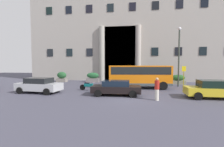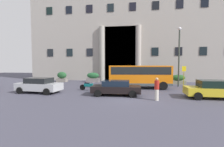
{
  "view_description": "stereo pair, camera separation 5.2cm",
  "coord_description": "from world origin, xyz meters",
  "px_view_note": "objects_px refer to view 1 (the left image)",
  "views": [
    {
      "loc": [
        0.85,
        -13.68,
        2.84
      ],
      "look_at": [
        -1.97,
        4.75,
        1.7
      ],
      "focal_mm": 26.77,
      "sensor_mm": 36.0,
      "label": 1
    },
    {
      "loc": [
        0.9,
        -13.67,
        2.84
      ],
      "look_at": [
        -1.97,
        4.75,
        1.7
      ],
      "focal_mm": 26.77,
      "sensor_mm": 36.0,
      "label": 2
    }
  ],
  "objects_px": {
    "scooter_by_planter": "(88,86)",
    "lamppost_plaza_centre": "(179,52)",
    "hedge_planter_far_west": "(152,79)",
    "orange_minibus": "(140,75)",
    "hedge_planter_west": "(93,78)",
    "hedge_planter_east": "(127,79)",
    "parked_hatchback_near": "(116,88)",
    "bus_stop_sign": "(184,74)",
    "parked_compact_extra": "(39,85)",
    "hedge_planter_far_east": "(62,77)",
    "hedge_planter_entrance_left": "(178,80)",
    "pedestrian_man_crossing": "(157,89)",
    "parked_estate_mid": "(215,89)"
  },
  "relations": [
    {
      "from": "lamppost_plaza_centre",
      "to": "bus_stop_sign",
      "type": "bearing_deg",
      "value": -61.03
    },
    {
      "from": "orange_minibus",
      "to": "hedge_planter_west",
      "type": "bearing_deg",
      "value": 138.03
    },
    {
      "from": "hedge_planter_entrance_left",
      "to": "scooter_by_planter",
      "type": "distance_m",
      "value": 12.77
    },
    {
      "from": "parked_compact_extra",
      "to": "hedge_planter_west",
      "type": "bearing_deg",
      "value": 78.44
    },
    {
      "from": "hedge_planter_far_east",
      "to": "hedge_planter_far_west",
      "type": "relative_size",
      "value": 0.74
    },
    {
      "from": "scooter_by_planter",
      "to": "hedge_planter_east",
      "type": "bearing_deg",
      "value": 75.18
    },
    {
      "from": "hedge_planter_west",
      "to": "lamppost_plaza_centre",
      "type": "distance_m",
      "value": 12.41
    },
    {
      "from": "bus_stop_sign",
      "to": "pedestrian_man_crossing",
      "type": "distance_m",
      "value": 8.55
    },
    {
      "from": "hedge_planter_west",
      "to": "parked_estate_mid",
      "type": "bearing_deg",
      "value": -37.12
    },
    {
      "from": "parked_compact_extra",
      "to": "scooter_by_planter",
      "type": "bearing_deg",
      "value": 30.44
    },
    {
      "from": "lamppost_plaza_centre",
      "to": "hedge_planter_far_west",
      "type": "bearing_deg",
      "value": 132.48
    },
    {
      "from": "hedge_planter_east",
      "to": "lamppost_plaza_centre",
      "type": "xyz_separation_m",
      "value": [
        6.52,
        -2.73,
        3.57
      ]
    },
    {
      "from": "hedge_planter_far_west",
      "to": "parked_hatchback_near",
      "type": "bearing_deg",
      "value": -112.1
    },
    {
      "from": "parked_compact_extra",
      "to": "hedge_planter_far_west",
      "type": "bearing_deg",
      "value": 44.89
    },
    {
      "from": "hedge_planter_east",
      "to": "parked_hatchback_near",
      "type": "height_order",
      "value": "hedge_planter_east"
    },
    {
      "from": "hedge_planter_east",
      "to": "hedge_planter_west",
      "type": "relative_size",
      "value": 0.89
    },
    {
      "from": "hedge_planter_far_east",
      "to": "scooter_by_planter",
      "type": "height_order",
      "value": "hedge_planter_far_east"
    },
    {
      "from": "hedge_planter_far_east",
      "to": "lamppost_plaza_centre",
      "type": "xyz_separation_m",
      "value": [
        16.42,
        -2.67,
        3.47
      ]
    },
    {
      "from": "parked_hatchback_near",
      "to": "bus_stop_sign",
      "type": "bearing_deg",
      "value": 37.4
    },
    {
      "from": "parked_estate_mid",
      "to": "hedge_planter_west",
      "type": "bearing_deg",
      "value": 143.97
    },
    {
      "from": "bus_stop_sign",
      "to": "lamppost_plaza_centre",
      "type": "distance_m",
      "value": 2.8
    },
    {
      "from": "hedge_planter_far_east",
      "to": "scooter_by_planter",
      "type": "bearing_deg",
      "value": -48.72
    },
    {
      "from": "parked_compact_extra",
      "to": "lamppost_plaza_centre",
      "type": "relative_size",
      "value": 0.6
    },
    {
      "from": "hedge_planter_east",
      "to": "parked_hatchback_near",
      "type": "distance_m",
      "value": 9.46
    },
    {
      "from": "orange_minibus",
      "to": "hedge_planter_far_east",
      "type": "xyz_separation_m",
      "value": [
        -11.7,
        4.83,
        -0.81
      ]
    },
    {
      "from": "parked_estate_mid",
      "to": "scooter_by_planter",
      "type": "height_order",
      "value": "parked_estate_mid"
    },
    {
      "from": "bus_stop_sign",
      "to": "hedge_planter_far_west",
      "type": "bearing_deg",
      "value": 130.18
    },
    {
      "from": "hedge_planter_far_east",
      "to": "pedestrian_man_crossing",
      "type": "height_order",
      "value": "pedestrian_man_crossing"
    },
    {
      "from": "bus_stop_sign",
      "to": "lamppost_plaza_centre",
      "type": "height_order",
      "value": "lamppost_plaza_centre"
    },
    {
      "from": "hedge_planter_entrance_left",
      "to": "parked_hatchback_near",
      "type": "relative_size",
      "value": 0.44
    },
    {
      "from": "hedge_planter_far_west",
      "to": "lamppost_plaza_centre",
      "type": "bearing_deg",
      "value": -47.52
    },
    {
      "from": "hedge_planter_far_east",
      "to": "lamppost_plaza_centre",
      "type": "relative_size",
      "value": 0.21
    },
    {
      "from": "parked_hatchback_near",
      "to": "pedestrian_man_crossing",
      "type": "xyz_separation_m",
      "value": [
        3.34,
        -1.62,
        0.2
      ]
    },
    {
      "from": "orange_minibus",
      "to": "scooter_by_planter",
      "type": "distance_m",
      "value": 5.96
    },
    {
      "from": "hedge_planter_far_west",
      "to": "pedestrian_man_crossing",
      "type": "bearing_deg",
      "value": -93.25
    },
    {
      "from": "lamppost_plaza_centre",
      "to": "hedge_planter_entrance_left",
      "type": "bearing_deg",
      "value": 77.94
    },
    {
      "from": "parked_hatchback_near",
      "to": "scooter_by_planter",
      "type": "height_order",
      "value": "parked_hatchback_near"
    },
    {
      "from": "parked_hatchback_near",
      "to": "hedge_planter_east",
      "type": "bearing_deg",
      "value": 86.08
    },
    {
      "from": "scooter_by_planter",
      "to": "lamppost_plaza_centre",
      "type": "height_order",
      "value": "lamppost_plaza_centre"
    },
    {
      "from": "orange_minibus",
      "to": "hedge_planter_far_east",
      "type": "relative_size",
      "value": 4.54
    },
    {
      "from": "scooter_by_planter",
      "to": "parked_compact_extra",
      "type": "bearing_deg",
      "value": -143.17
    },
    {
      "from": "hedge_planter_west",
      "to": "lamppost_plaza_centre",
      "type": "bearing_deg",
      "value": -13.69
    },
    {
      "from": "hedge_planter_far_west",
      "to": "scooter_by_planter",
      "type": "height_order",
      "value": "hedge_planter_far_west"
    },
    {
      "from": "lamppost_plaza_centre",
      "to": "parked_hatchback_near",
      "type": "bearing_deg",
      "value": -135.39
    },
    {
      "from": "scooter_by_planter",
      "to": "hedge_planter_entrance_left",
      "type": "bearing_deg",
      "value": 44.87
    },
    {
      "from": "parked_hatchback_near",
      "to": "pedestrian_man_crossing",
      "type": "height_order",
      "value": "pedestrian_man_crossing"
    },
    {
      "from": "lamppost_plaza_centre",
      "to": "orange_minibus",
      "type": "bearing_deg",
      "value": -155.37
    },
    {
      "from": "hedge_planter_far_west",
      "to": "scooter_by_planter",
      "type": "distance_m",
      "value": 10.54
    },
    {
      "from": "parked_compact_extra",
      "to": "lamppost_plaza_centre",
      "type": "height_order",
      "value": "lamppost_plaza_centre"
    },
    {
      "from": "bus_stop_sign",
      "to": "pedestrian_man_crossing",
      "type": "relative_size",
      "value": 1.43
    }
  ]
}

